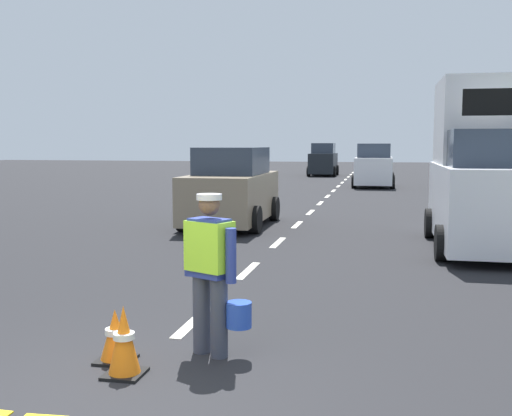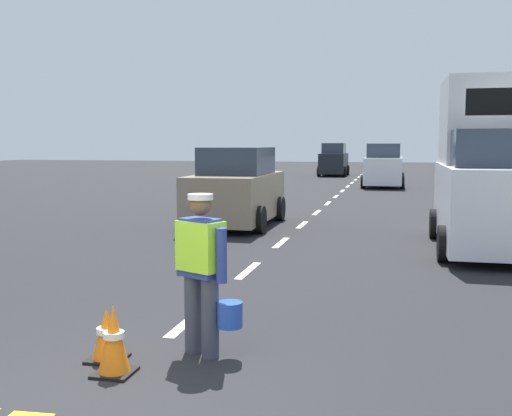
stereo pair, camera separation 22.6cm
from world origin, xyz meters
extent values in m
plane|color=black|center=(0.00, 21.00, 0.00)|extent=(96.00, 96.00, 0.00)
cube|color=silver|center=(0.00, 2.70, 0.01)|extent=(0.14, 1.40, 0.01)
cube|color=silver|center=(0.00, 5.70, 0.01)|extent=(0.14, 1.40, 0.01)
cube|color=silver|center=(0.00, 8.70, 0.01)|extent=(0.14, 1.40, 0.01)
cube|color=silver|center=(0.00, 11.70, 0.01)|extent=(0.14, 1.40, 0.01)
cube|color=silver|center=(0.00, 14.70, 0.01)|extent=(0.14, 1.40, 0.01)
cube|color=silver|center=(0.00, 17.70, 0.01)|extent=(0.14, 1.40, 0.01)
cube|color=silver|center=(0.00, 20.70, 0.01)|extent=(0.14, 1.40, 0.01)
cube|color=silver|center=(0.00, 23.70, 0.01)|extent=(0.14, 1.40, 0.01)
cube|color=silver|center=(0.00, 26.70, 0.01)|extent=(0.14, 1.40, 0.01)
cube|color=silver|center=(0.00, 29.70, 0.01)|extent=(0.14, 1.40, 0.01)
cube|color=silver|center=(0.00, 32.70, 0.01)|extent=(0.14, 1.40, 0.01)
cube|color=silver|center=(0.00, 35.70, 0.01)|extent=(0.14, 1.40, 0.01)
cube|color=silver|center=(0.00, 38.70, 0.01)|extent=(0.14, 1.40, 0.01)
cube|color=silver|center=(0.00, 41.70, 0.01)|extent=(0.14, 1.40, 0.01)
cube|color=silver|center=(0.00, 44.70, 0.01)|extent=(0.14, 1.40, 0.01)
cube|color=silver|center=(0.00, 47.70, 0.01)|extent=(0.14, 1.40, 0.01)
cylinder|color=#383D4C|center=(0.41, 1.67, 0.41)|extent=(0.18, 0.18, 0.82)
cylinder|color=#383D4C|center=(0.63, 1.57, 0.41)|extent=(0.18, 0.18, 0.82)
cube|color=navy|center=(0.52, 1.62, 1.12)|extent=(0.46, 0.39, 0.60)
cube|color=#A5EA33|center=(0.52, 1.62, 1.14)|extent=(0.54, 0.45, 0.51)
cylinder|color=navy|center=(0.27, 1.74, 1.07)|extent=(0.11, 0.11, 0.55)
cylinder|color=navy|center=(0.78, 1.50, 1.07)|extent=(0.11, 0.11, 0.55)
sphere|color=brown|center=(0.52, 1.62, 1.56)|extent=(0.22, 0.22, 0.22)
cylinder|color=silver|center=(0.52, 1.62, 1.64)|extent=(0.26, 0.26, 0.06)
cylinder|color=#2347B7|center=(0.84, 1.59, 0.45)|extent=(0.26, 0.26, 0.26)
cube|color=white|center=(4.25, 7.84, 2.95)|extent=(1.10, 0.05, 0.44)
cube|color=black|center=(4.25, 7.83, 2.95)|extent=(1.16, 0.04, 0.50)
cube|color=black|center=(-0.35, 1.23, 0.01)|extent=(0.36, 0.36, 0.03)
cone|color=orange|center=(-0.35, 1.23, 0.28)|extent=(0.30, 0.30, 0.51)
cylinder|color=white|center=(-0.35, 1.23, 0.31)|extent=(0.20, 0.20, 0.06)
cube|color=black|center=(-0.11, 0.91, 0.01)|extent=(0.36, 0.36, 0.03)
cone|color=orange|center=(-0.11, 0.91, 0.35)|extent=(0.30, 0.30, 0.64)
cylinder|color=white|center=(-0.11, 0.91, 0.38)|extent=(0.20, 0.20, 0.06)
cube|color=silver|center=(4.30, 8.75, 0.96)|extent=(1.90, 4.60, 1.56)
cube|color=#2D3847|center=(4.30, 7.95, 2.09)|extent=(1.67, 1.61, 0.70)
cube|color=silver|center=(4.30, 9.56, 2.64)|extent=(1.80, 2.53, 1.80)
cylinder|color=black|center=(3.33, 10.18, 0.34)|extent=(0.22, 0.68, 0.68)
cylinder|color=black|center=(3.33, 7.33, 0.34)|extent=(0.22, 0.68, 0.68)
cube|color=gray|center=(-1.70, 11.23, 0.78)|extent=(1.81, 4.11, 1.20)
cube|color=#2D3847|center=(-1.70, 11.33, 1.73)|extent=(1.60, 2.26, 0.70)
cylinder|color=black|center=(-0.78, 9.96, 0.34)|extent=(0.22, 0.68, 0.68)
cylinder|color=black|center=(-2.63, 9.96, 0.34)|extent=(0.22, 0.68, 0.68)
cylinder|color=black|center=(-0.78, 12.51, 0.34)|extent=(0.22, 0.68, 0.68)
cylinder|color=black|center=(-2.63, 12.51, 0.34)|extent=(0.22, 0.68, 0.68)
cube|color=black|center=(-1.81, 37.21, 0.85)|extent=(1.67, 3.93, 1.34)
cube|color=#2D3847|center=(-1.81, 37.31, 1.87)|extent=(1.47, 2.16, 0.70)
cylinder|color=black|center=(-0.95, 35.99, 0.34)|extent=(0.22, 0.68, 0.68)
cylinder|color=black|center=(-2.66, 35.99, 0.34)|extent=(0.22, 0.68, 0.68)
cylinder|color=black|center=(-0.95, 38.43, 0.34)|extent=(0.22, 0.68, 0.68)
cylinder|color=black|center=(-2.66, 38.43, 0.34)|extent=(0.22, 0.68, 0.68)
cube|color=silver|center=(1.77, 26.90, 0.83)|extent=(1.81, 4.17, 1.31)
cube|color=#2D3847|center=(1.77, 26.80, 1.84)|extent=(1.59, 2.29, 0.70)
cylinder|color=black|center=(0.84, 28.20, 0.34)|extent=(0.22, 0.68, 0.68)
cylinder|color=black|center=(2.69, 28.20, 0.34)|extent=(0.22, 0.68, 0.68)
cylinder|color=black|center=(0.84, 25.61, 0.34)|extent=(0.22, 0.68, 0.68)
cylinder|color=black|center=(2.69, 25.61, 0.34)|extent=(0.22, 0.68, 0.68)
camera|label=1|loc=(2.23, -4.17, 2.17)|focal=42.11mm
camera|label=2|loc=(2.45, -4.12, 2.17)|focal=42.11mm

